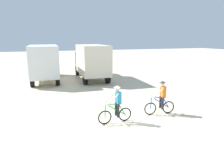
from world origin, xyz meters
The scene contains 5 objects.
ground_plane centered at (0.00, 0.00, 0.00)m, with size 120.00×120.00×0.00m, color beige.
box_truck_white_box centered at (-3.72, 12.04, 1.87)m, with size 2.56×6.81×3.35m.
box_truck_cream_rv centered at (0.66, 11.46, 1.87)m, with size 2.63×6.83×3.35m.
cyclist_orange_shirt centered at (-0.83, 0.59, 0.85)m, with size 1.73×0.52×1.82m.
cyclist_cowboy_hat centered at (1.80, 0.85, 0.85)m, with size 1.73×0.52×1.82m.
Camera 1 is at (-4.11, -8.02, 3.97)m, focal length 32.69 mm.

